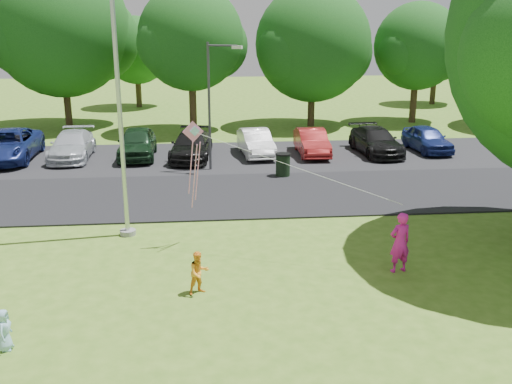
{
  "coord_description": "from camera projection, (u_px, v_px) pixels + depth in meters",
  "views": [
    {
      "loc": [
        -1.06,
        -12.29,
        6.47
      ],
      "look_at": [
        0.5,
        4.0,
        1.6
      ],
      "focal_mm": 40.0,
      "sensor_mm": 36.0,
      "label": 1
    }
  ],
  "objects": [
    {
      "name": "street_lamp",
      "position": [
        214.0,
        95.0,
        24.97
      ],
      "size": [
        1.52,
        0.73,
        5.68
      ],
      "rotation": [
        0.0,
        0.0,
        -0.38
      ],
      "color": "#3F3F44",
      "rests_on": "ground"
    },
    {
      "name": "park_road",
      "position": [
        231.0,
        195.0,
        22.24
      ],
      "size": [
        60.0,
        6.0,
        0.06
      ],
      "primitive_type": "cube",
      "color": "black",
      "rests_on": "ground"
    },
    {
      "name": "tree_row",
      "position": [
        242.0,
        36.0,
        35.3
      ],
      "size": [
        64.35,
        11.94,
        10.88
      ],
      "color": "#332316",
      "rests_on": "ground"
    },
    {
      "name": "horizon_trees",
      "position": [
        265.0,
        51.0,
        45.13
      ],
      "size": [
        77.46,
        7.2,
        7.02
      ],
      "color": "#332316",
      "rests_on": "ground"
    },
    {
      "name": "kite",
      "position": [
        198.0,
        147.0,
        16.45
      ],
      "size": [
        5.75,
        2.79,
        2.68
      ],
      "rotation": [
        0.0,
        0.0,
        0.16
      ],
      "color": "pink",
      "rests_on": "ground"
    },
    {
      "name": "parking_strip",
      "position": [
        224.0,
        157.0,
        28.44
      ],
      "size": [
        42.0,
        7.0,
        0.06
      ],
      "primitive_type": "cube",
      "color": "black",
      "rests_on": "ground"
    },
    {
      "name": "child_blue",
      "position": [
        4.0,
        330.0,
        11.63
      ],
      "size": [
        0.3,
        0.45,
        0.9
      ],
      "primitive_type": "imported",
      "rotation": [
        0.0,
        0.0,
        1.55
      ],
      "color": "#8CBFD8",
      "rests_on": "ground"
    },
    {
      "name": "flagpole",
      "position": [
        119.0,
        103.0,
        16.93
      ],
      "size": [
        0.5,
        0.5,
        10.0
      ],
      "color": "#B7BABF",
      "rests_on": "ground"
    },
    {
      "name": "child_yellow",
      "position": [
        199.0,
        273.0,
        14.05
      ],
      "size": [
        0.67,
        0.61,
        1.1
      ],
      "primitive_type": "imported",
      "rotation": [
        0.0,
        0.0,
        0.47
      ],
      "color": "#FE9E28",
      "rests_on": "ground"
    },
    {
      "name": "woman",
      "position": [
        400.0,
        242.0,
        15.21
      ],
      "size": [
        0.69,
        0.54,
        1.68
      ],
      "primitive_type": "imported",
      "rotation": [
        0.0,
        0.0,
        3.38
      ],
      "color": "#D61C97",
      "rests_on": "ground"
    },
    {
      "name": "trash_can",
      "position": [
        283.0,
        165.0,
        24.76
      ],
      "size": [
        0.66,
        0.66,
        1.05
      ],
      "rotation": [
        0.0,
        0.0,
        0.08
      ],
      "color": "black",
      "rests_on": "ground"
    },
    {
      "name": "parked_cars",
      "position": [
        191.0,
        143.0,
        28.18
      ],
      "size": [
        23.13,
        5.51,
        1.47
      ],
      "color": "navy",
      "rests_on": "ground"
    },
    {
      "name": "ground",
      "position": [
        251.0,
        304.0,
        13.66
      ],
      "size": [
        120.0,
        120.0,
        0.0
      ],
      "primitive_type": "plane",
      "color": "#456E1D",
      "rests_on": "ground"
    }
  ]
}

